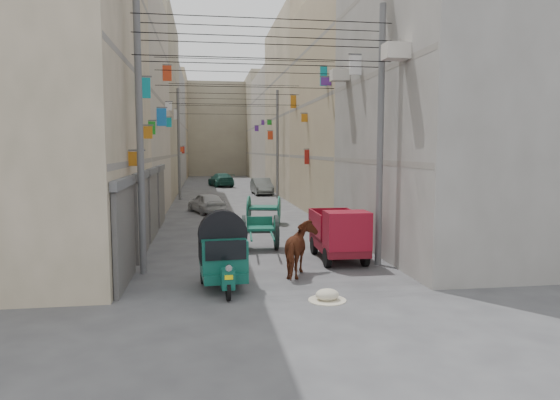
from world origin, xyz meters
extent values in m
plane|color=#404043|center=(0.00, 0.00, 0.00)|extent=(140.00, 140.00, 0.00)
cube|color=gray|center=(-4.12, 8.00, 3.20)|extent=(0.25, 9.80, 0.18)
cube|color=gray|center=(-4.12, 8.00, 6.20)|extent=(0.25, 9.80, 0.18)
cube|color=#AEA295|center=(-8.00, 19.00, 6.00)|extent=(8.00, 12.00, 12.00)
cube|color=gray|center=(-4.12, 19.00, 3.20)|extent=(0.25, 11.76, 0.18)
cube|color=gray|center=(-4.12, 19.00, 6.20)|extent=(0.25, 11.76, 0.18)
cube|color=gray|center=(-4.12, 19.00, 9.20)|extent=(0.25, 11.76, 0.18)
cube|color=tan|center=(-8.00, 32.00, 7.00)|extent=(8.00, 14.00, 14.00)
cube|color=gray|center=(-4.12, 32.00, 3.20)|extent=(0.25, 13.72, 0.18)
cube|color=gray|center=(-4.12, 32.00, 6.20)|extent=(0.25, 13.72, 0.18)
cube|color=gray|center=(-4.12, 32.00, 9.20)|extent=(0.25, 13.72, 0.18)
cube|color=#99958F|center=(-8.00, 46.00, 5.90)|extent=(8.00, 14.00, 11.80)
cube|color=gray|center=(-4.12, 46.00, 3.20)|extent=(0.25, 13.72, 0.18)
cube|color=gray|center=(-4.12, 46.00, 6.20)|extent=(0.25, 13.72, 0.18)
cube|color=gray|center=(-4.12, 46.00, 9.20)|extent=(0.25, 13.72, 0.18)
cube|color=tan|center=(-8.00, 59.00, 6.75)|extent=(8.00, 12.00, 13.50)
cube|color=gray|center=(-4.12, 59.00, 3.20)|extent=(0.25, 11.76, 0.18)
cube|color=gray|center=(-4.12, 59.00, 6.20)|extent=(0.25, 11.76, 0.18)
cube|color=gray|center=(-4.12, 59.00, 9.20)|extent=(0.25, 11.76, 0.18)
cube|color=#99958F|center=(8.00, 8.00, 6.50)|extent=(8.00, 10.00, 13.00)
cube|color=gray|center=(4.12, 8.00, 3.20)|extent=(0.25, 9.80, 0.18)
cube|color=gray|center=(4.12, 8.00, 6.20)|extent=(0.25, 9.80, 0.18)
cube|color=tan|center=(8.00, 19.00, 6.00)|extent=(8.00, 12.00, 12.00)
cube|color=gray|center=(4.12, 19.00, 3.20)|extent=(0.25, 11.76, 0.18)
cube|color=gray|center=(4.12, 19.00, 6.20)|extent=(0.25, 11.76, 0.18)
cube|color=gray|center=(4.12, 19.00, 9.20)|extent=(0.25, 11.76, 0.18)
cube|color=beige|center=(8.00, 32.00, 7.00)|extent=(8.00, 14.00, 14.00)
cube|color=gray|center=(4.12, 32.00, 3.20)|extent=(0.25, 13.72, 0.18)
cube|color=gray|center=(4.12, 32.00, 6.20)|extent=(0.25, 13.72, 0.18)
cube|color=gray|center=(4.12, 32.00, 9.20)|extent=(0.25, 13.72, 0.18)
cube|color=#AEA295|center=(8.00, 46.00, 5.90)|extent=(8.00, 14.00, 11.80)
cube|color=gray|center=(4.12, 46.00, 3.20)|extent=(0.25, 13.72, 0.18)
cube|color=gray|center=(4.12, 46.00, 6.20)|extent=(0.25, 13.72, 0.18)
cube|color=gray|center=(4.12, 46.00, 9.20)|extent=(0.25, 13.72, 0.18)
cube|color=tan|center=(8.00, 59.00, 6.75)|extent=(8.00, 12.00, 13.50)
cube|color=gray|center=(4.12, 59.00, 3.20)|extent=(0.25, 11.76, 0.18)
cube|color=gray|center=(4.12, 59.00, 6.20)|extent=(0.25, 11.76, 0.18)
cube|color=gray|center=(4.12, 59.00, 9.20)|extent=(0.25, 11.76, 0.18)
cube|color=tan|center=(0.00, 66.00, 6.50)|extent=(22.00, 10.00, 13.00)
cube|color=#454449|center=(-3.92, 4.80, 1.30)|extent=(0.12, 3.00, 2.60)
cube|color=#5B5B5E|center=(-3.90, 4.80, 2.75)|extent=(0.18, 3.20, 0.25)
cube|color=#454449|center=(-3.92, 8.50, 1.30)|extent=(0.12, 3.00, 2.60)
cube|color=#5B5B5E|center=(-3.90, 8.50, 2.75)|extent=(0.18, 3.20, 0.25)
cube|color=#454449|center=(-3.92, 12.20, 1.30)|extent=(0.12, 3.00, 2.60)
cube|color=#5B5B5E|center=(-3.90, 12.20, 2.75)|extent=(0.18, 3.20, 0.25)
cube|color=#454449|center=(-3.92, 16.00, 1.30)|extent=(0.12, 3.00, 2.60)
cube|color=#5B5B5E|center=(-3.90, 16.00, 2.75)|extent=(0.18, 3.20, 0.25)
cube|color=#1B9423|center=(3.81, 34.28, 5.98)|extent=(0.38, 0.08, 0.41)
cube|color=#A31D15|center=(-3.86, 41.61, 3.62)|extent=(0.27, 0.08, 0.71)
cube|color=orange|center=(-3.78, 6.43, 3.35)|extent=(0.44, 0.08, 0.42)
cube|color=blue|center=(-3.77, 15.80, 5.17)|extent=(0.45, 0.08, 0.84)
cube|color=#572588|center=(3.79, 44.88, 5.91)|extent=(0.41, 0.08, 0.59)
cube|color=orange|center=(-3.81, 9.76, 4.24)|extent=(0.38, 0.08, 0.44)
cube|color=red|center=(3.78, 33.54, 4.85)|extent=(0.43, 0.08, 0.72)
cube|color=#572588|center=(3.86, 39.62, 6.25)|extent=(0.28, 0.08, 0.44)
cube|color=red|center=(-3.76, 20.00, 7.85)|extent=(0.48, 0.08, 0.84)
cube|color=red|center=(-3.85, 38.07, 3.67)|extent=(0.31, 0.08, 0.44)
cube|color=orange|center=(3.82, 19.02, 5.41)|extent=(0.35, 0.08, 0.45)
cube|color=orange|center=(3.83, 22.65, 6.65)|extent=(0.34, 0.08, 0.79)
cube|color=#1B9423|center=(-3.86, 12.02, 4.50)|extent=(0.28, 0.08, 0.52)
cube|color=white|center=(-3.86, 29.62, 6.26)|extent=(0.28, 0.08, 0.74)
cube|color=#A31D15|center=(3.87, 18.51, 3.22)|extent=(0.26, 0.08, 0.80)
cube|color=#0E94A1|center=(3.83, 9.37, 6.69)|extent=(0.34, 0.08, 0.55)
cube|color=#0E94A1|center=(-3.76, 8.55, 5.67)|extent=(0.47, 0.08, 0.67)
cube|color=white|center=(-3.80, 21.15, 6.14)|extent=(0.40, 0.08, 0.47)
cube|color=#0E94A1|center=(-3.84, 21.66, 5.24)|extent=(0.32, 0.08, 0.55)
cube|color=#572588|center=(3.76, 13.74, 6.73)|extent=(0.47, 0.08, 0.35)
cube|color=#0E94A1|center=(3.84, 14.58, 7.07)|extent=(0.32, 0.08, 0.89)
cube|color=white|center=(3.78, 9.29, 6.73)|extent=(0.44, 0.08, 0.69)
cube|color=orange|center=(-4.06, 6.00, 3.00)|extent=(0.10, 3.20, 0.80)
cube|color=#A31D15|center=(-4.06, 15.00, 3.00)|extent=(0.10, 3.20, 0.80)
cube|color=#A31D15|center=(-4.06, 27.00, 3.00)|extent=(0.10, 3.20, 0.80)
cube|color=orange|center=(-4.06, 39.00, 3.00)|extent=(0.10, 3.20, 0.80)
cube|color=#A31D15|center=(4.06, 6.00, 3.00)|extent=(0.10, 3.20, 0.80)
cube|color=#572588|center=(4.06, 15.00, 3.00)|extent=(0.10, 3.20, 0.80)
cube|color=#1B9423|center=(4.06, 27.00, 3.00)|extent=(0.10, 3.20, 0.80)
cube|color=white|center=(4.06, 39.00, 3.00)|extent=(0.10, 3.20, 0.80)
cube|color=beige|center=(3.65, 5.00, 6.40)|extent=(0.70, 0.55, 0.45)
cube|color=beige|center=(3.65, 11.00, 6.60)|extent=(0.70, 0.55, 0.45)
cylinder|color=#5B5B5E|center=(-3.60, 6.00, 4.00)|extent=(0.20, 0.20, 8.00)
cylinder|color=#5B5B5E|center=(3.60, 6.00, 4.00)|extent=(0.20, 0.20, 8.00)
cylinder|color=#5B5B5E|center=(-3.60, 28.00, 4.00)|extent=(0.20, 0.20, 8.00)
cylinder|color=#5B5B5E|center=(3.60, 28.00, 4.00)|extent=(0.20, 0.20, 8.00)
cylinder|color=black|center=(0.00, 5.50, 6.20)|extent=(7.40, 0.02, 0.02)
cylinder|color=black|center=(0.00, 5.50, 6.80)|extent=(7.40, 0.02, 0.02)
cylinder|color=black|center=(0.00, 5.50, 7.30)|extent=(7.40, 0.02, 0.02)
cylinder|color=black|center=(0.00, 6.50, 6.20)|extent=(7.40, 0.02, 0.02)
cylinder|color=black|center=(0.00, 6.50, 6.80)|extent=(7.40, 0.02, 0.02)
cylinder|color=black|center=(0.00, 6.50, 7.30)|extent=(7.40, 0.02, 0.02)
cylinder|color=black|center=(0.00, 12.00, 6.20)|extent=(7.40, 0.02, 0.02)
cylinder|color=black|center=(0.00, 12.00, 6.80)|extent=(7.40, 0.02, 0.02)
cylinder|color=black|center=(0.00, 12.00, 7.30)|extent=(7.40, 0.02, 0.02)
cylinder|color=black|center=(0.00, 20.00, 6.20)|extent=(7.40, 0.02, 0.02)
cylinder|color=black|center=(0.00, 20.00, 6.80)|extent=(7.40, 0.02, 0.02)
cylinder|color=black|center=(0.00, 20.00, 7.30)|extent=(7.40, 0.02, 0.02)
cylinder|color=black|center=(0.00, 28.00, 6.20)|extent=(7.40, 0.02, 0.02)
cylinder|color=black|center=(0.00, 28.00, 6.80)|extent=(7.40, 0.02, 0.02)
cylinder|color=black|center=(0.00, 28.00, 7.30)|extent=(7.40, 0.02, 0.02)
cylinder|color=black|center=(-1.26, 2.90, 0.25)|extent=(0.14, 0.50, 0.49)
cylinder|color=black|center=(-1.86, 4.54, 0.25)|extent=(0.14, 0.50, 0.49)
cylinder|color=black|center=(-0.89, 4.61, 0.25)|extent=(0.14, 0.50, 0.49)
cube|color=#0D4B3D|center=(-1.34, 4.05, 0.42)|extent=(1.22, 1.75, 0.25)
cube|color=#0D4B3D|center=(-1.26, 2.95, 0.53)|extent=(0.34, 0.42, 0.49)
cylinder|color=silver|center=(-1.25, 2.74, 0.84)|extent=(0.16, 0.05, 0.16)
cube|color=yellow|center=(-1.25, 2.73, 0.62)|extent=(0.20, 0.04, 0.11)
cube|color=#0D4B3D|center=(-1.34, 4.09, 0.93)|extent=(1.25, 1.58, 0.84)
cube|color=black|center=(-1.29, 3.33, 1.15)|extent=(1.02, 0.12, 0.49)
cube|color=black|center=(-1.92, 4.05, 1.01)|extent=(0.11, 1.06, 0.57)
cube|color=black|center=(-0.76, 4.13, 1.01)|extent=(0.11, 1.06, 0.57)
cube|color=white|center=(-1.29, 3.30, 0.49)|extent=(1.10, 0.12, 0.05)
cylinder|color=black|center=(-0.41, 8.98, 0.64)|extent=(0.22, 1.28, 1.27)
cylinder|color=#135643|center=(-0.41, 8.98, 0.64)|extent=(0.22, 1.00, 0.99)
cylinder|color=#5B5B5E|center=(-0.41, 8.98, 0.64)|extent=(0.21, 0.18, 0.16)
cylinder|color=black|center=(0.77, 8.90, 0.64)|extent=(0.22, 1.28, 1.27)
cylinder|color=#135643|center=(0.77, 8.90, 0.64)|extent=(0.22, 1.00, 0.99)
cylinder|color=#5B5B5E|center=(0.77, 8.90, 0.64)|extent=(0.21, 0.18, 0.16)
cylinder|color=#5B5B5E|center=(0.18, 8.94, 0.64)|extent=(1.23, 0.15, 0.07)
cube|color=#135643|center=(0.18, 8.94, 0.80)|extent=(1.02, 1.06, 0.09)
cube|color=#135643|center=(0.21, 9.40, 1.00)|extent=(0.96, 0.14, 0.32)
cylinder|color=#135643|center=(-0.26, 7.84, 0.73)|extent=(0.20, 2.09, 0.06)
cylinder|color=#135643|center=(0.47, 7.79, 0.73)|extent=(0.20, 2.09, 0.06)
cylinder|color=black|center=(1.93, 5.88, 0.31)|extent=(0.18, 0.61, 0.61)
cylinder|color=black|center=(1.96, 7.92, 0.31)|extent=(0.18, 0.61, 0.61)
cylinder|color=black|center=(3.13, 5.86, 0.31)|extent=(0.18, 0.61, 0.61)
cylinder|color=black|center=(3.16, 7.90, 0.31)|extent=(0.18, 0.61, 0.61)
cube|color=#5C0D17|center=(2.54, 6.89, 0.51)|extent=(1.39, 3.07, 0.32)
cube|color=maroon|center=(2.53, 5.83, 1.16)|extent=(1.36, 0.99, 1.16)
cube|color=black|center=(2.52, 5.39, 1.25)|extent=(1.20, 0.07, 0.51)
cube|color=#5C0D17|center=(2.55, 7.40, 0.76)|extent=(1.42, 2.06, 0.11)
cube|color=maroon|center=(1.88, 7.41, 1.16)|extent=(0.09, 2.04, 0.79)
cube|color=maroon|center=(3.23, 7.39, 1.16)|extent=(0.09, 2.04, 0.79)
cube|color=maroon|center=(2.57, 8.40, 1.16)|extent=(1.39, 0.08, 0.79)
cylinder|color=#135643|center=(0.34, 15.38, 0.69)|extent=(0.37, 1.36, 1.38)
cylinder|color=#135643|center=(1.79, 15.06, 0.69)|extent=(0.37, 1.36, 1.38)
cube|color=#135643|center=(1.06, 15.22, 0.82)|extent=(1.55, 1.43, 0.11)
cylinder|color=#5B5B5E|center=(1.06, 15.22, 0.69)|extent=(1.52, 0.41, 0.08)
ellipsoid|color=beige|center=(1.10, 2.57, 0.14)|extent=(0.57, 0.46, 0.29)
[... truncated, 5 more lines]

